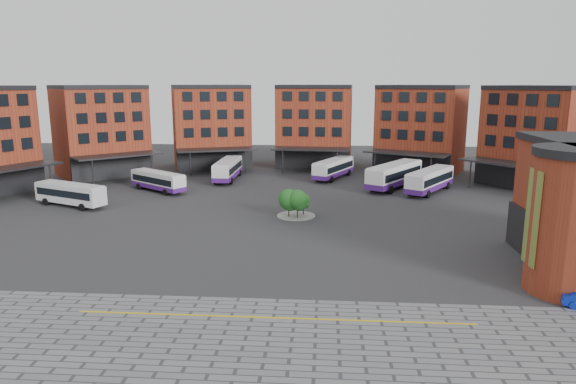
# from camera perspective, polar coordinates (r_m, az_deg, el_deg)

# --- Properties ---
(ground) EXTENTS (160.00, 160.00, 0.00)m
(ground) POSITION_cam_1_polar(r_m,az_deg,el_deg) (47.48, -2.35, -6.36)
(ground) COLOR #28282B
(ground) RESTS_ON ground
(yellow_line) EXTENTS (26.00, 0.15, 0.02)m
(yellow_line) POSITION_cam_1_polar(r_m,az_deg,el_deg) (34.35, -1.64, -13.78)
(yellow_line) COLOR gold
(yellow_line) RESTS_ON paving_zone
(main_building) EXTENTS (94.14, 42.48, 14.60)m
(main_building) POSITION_cam_1_polar(r_m,az_deg,el_deg) (83.95, -2.70, 6.75)
(main_building) COLOR maroon
(main_building) RESTS_ON ground
(tree_island) EXTENTS (4.40, 4.40, 3.31)m
(tree_island) POSITION_cam_1_polar(r_m,az_deg,el_deg) (57.75, 0.74, -1.07)
(tree_island) COLOR gray
(tree_island) RESTS_ON ground
(bus_a) EXTENTS (10.11, 6.01, 2.83)m
(bus_a) POSITION_cam_1_polar(r_m,az_deg,el_deg) (68.65, -23.05, -0.09)
(bus_a) COLOR silver
(bus_a) RESTS_ON ground
(bus_b) EXTENTS (9.25, 7.61, 2.76)m
(bus_b) POSITION_cam_1_polar(r_m,az_deg,el_deg) (74.24, -14.26, 1.22)
(bus_b) COLOR white
(bus_b) RESTS_ON ground
(bus_c) EXTENTS (2.97, 11.25, 3.16)m
(bus_c) POSITION_cam_1_polar(r_m,az_deg,el_deg) (80.94, -6.71, 2.54)
(bus_c) COLOR silver
(bus_c) RESTS_ON ground
(bus_d) EXTENTS (6.85, 10.84, 3.04)m
(bus_d) POSITION_cam_1_polar(r_m,az_deg,el_deg) (82.03, 5.09, 2.66)
(bus_d) COLOR white
(bus_d) RESTS_ON ground
(bus_e) EXTENTS (9.33, 12.11, 3.55)m
(bus_e) POSITION_cam_1_polar(r_m,az_deg,el_deg) (75.71, 11.75, 1.87)
(bus_e) COLOR white
(bus_e) RESTS_ON ground
(bus_f) EXTENTS (8.38, 10.98, 3.21)m
(bus_f) POSITION_cam_1_polar(r_m,az_deg,el_deg) (73.89, 15.49, 1.29)
(bus_f) COLOR white
(bus_f) RESTS_ON ground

